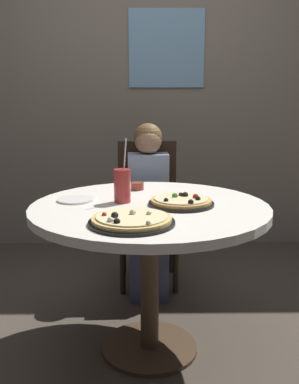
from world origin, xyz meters
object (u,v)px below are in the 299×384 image
pizza_cheese (131,220)px  soda_cup (122,186)px  pizza_veggie (181,201)px  sauce_bowl (137,186)px  chair_wooden (148,204)px  dining_table (150,227)px  diner_child (149,218)px  plate_small (76,200)px

pizza_cheese → soda_cup: 0.38m
pizza_veggie → sauce_bowl: pizza_veggie is taller
chair_wooden → soda_cup: soda_cup is taller
dining_table → diner_child: bearing=89.8°
pizza_veggie → sauce_bowl: (-0.21, 0.34, 0.00)m
soda_cup → plate_small: bearing=171.9°
dining_table → soda_cup: 0.24m
pizza_veggie → plate_small: bearing=169.9°
chair_wooden → pizza_veggie: bearing=-80.5°
chair_wooden → pizza_cheese: size_ratio=2.73×
soda_cup → plate_small: soda_cup is taller
dining_table → diner_child: (0.00, 0.71, -0.16)m
chair_wooden → diner_child: (0.01, -0.18, -0.05)m
pizza_veggie → soda_cup: soda_cup is taller
sauce_bowl → diner_child: bearing=80.1°
diner_child → dining_table: bearing=-90.2°
dining_table → pizza_cheese: 0.35m
pizza_cheese → soda_cup: soda_cup is taller
diner_child → soda_cup: (-0.13, -0.66, 0.35)m
chair_wooden → diner_child: diner_child is taller
dining_table → pizza_cheese: pizza_cheese is taller
dining_table → chair_wooden: chair_wooden is taller
dining_table → pizza_veggie: pizza_veggie is taller
sauce_bowl → plate_small: size_ratio=0.39×
dining_table → chair_wooden: 0.90m
chair_wooden → plate_small: 0.91m
pizza_cheese → plate_small: pizza_cheese is taller
pizza_cheese → sauce_bowl: pizza_cheese is taller
diner_child → sauce_bowl: bearing=-99.9°
chair_wooden → pizza_cheese: 1.24m
diner_child → pizza_veggie: bearing=-78.5°
dining_table → pizza_veggie: bearing=-2.6°
pizza_cheese → diner_child: bearing=85.6°
sauce_bowl → dining_table: bearing=-79.4°
pizza_veggie → pizza_cheese: (-0.22, -0.31, -0.00)m
diner_child → pizza_cheese: bearing=-94.4°
pizza_cheese → pizza_veggie: bearing=54.1°
chair_wooden → sauce_bowl: bearing=-96.1°
pizza_veggie → pizza_cheese: size_ratio=0.89×
chair_wooden → pizza_veggie: size_ratio=3.08×
sauce_bowl → plate_small: bearing=-139.4°
plate_small → pizza_veggie: bearing=-10.1°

